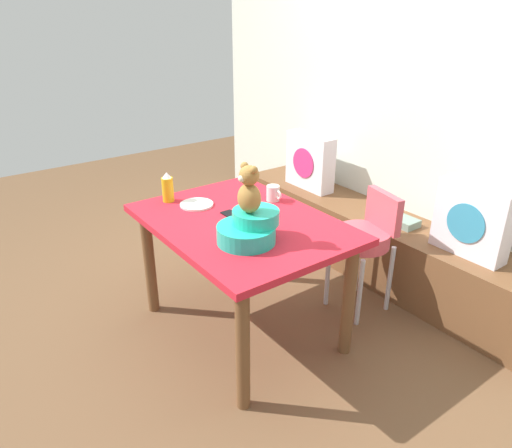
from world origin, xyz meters
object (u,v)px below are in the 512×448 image
pillow_floral_right (472,220)px  dining_table (242,238)px  highchair (364,236)px  pillow_floral_left (310,162)px  book_stack (403,222)px  infant_seat_teal (249,228)px  cell_phone (232,215)px  coffee_mug (273,193)px  teddy_bear (249,190)px  ketchup_bottle (168,188)px  dinner_plate_near (197,204)px

pillow_floral_right → dining_table: pillow_floral_right is taller
highchair → dining_table: bearing=-108.0°
pillow_floral_left → book_stack: size_ratio=2.20×
infant_seat_teal → cell_phone: 0.34m
infant_seat_teal → coffee_mug: (-0.36, 0.44, -0.02)m
teddy_bear → pillow_floral_right: bearing=70.4°
ketchup_bottle → coffee_mug: ketchup_bottle is taller
pillow_floral_right → coffee_mug: size_ratio=3.67×
dining_table → teddy_bear: 0.47m
pillow_floral_right → book_stack: size_ratio=2.20×
coffee_mug → dinner_plate_near: size_ratio=0.60×
highchair → dinner_plate_near: highchair is taller
pillow_floral_right → coffee_mug: 1.19m
coffee_mug → pillow_floral_left: bearing=125.5°
coffee_mug → cell_phone: 0.34m
teddy_bear → ketchup_bottle: 0.76m
coffee_mug → ketchup_bottle: bearing=-125.3°
ketchup_bottle → pillow_floral_right: bearing=49.0°
pillow_floral_right → infant_seat_teal: bearing=-109.6°
dinner_plate_near → cell_phone: size_ratio=1.39×
infant_seat_teal → teddy_bear: size_ratio=1.32×
pillow_floral_right → book_stack: (-0.49, 0.02, -0.19)m
dining_table → ketchup_bottle: bearing=-158.3°
book_stack → highchair: (0.05, -0.44, 0.04)m
infant_seat_teal → coffee_mug: bearing=129.8°
book_stack → cell_phone: (-0.29, -1.20, 0.26)m
dining_table → infant_seat_teal: (0.23, -0.11, 0.18)m
book_stack → highchair: highchair is taller
pillow_floral_right → ketchup_bottle: bearing=-131.0°
teddy_bear → dining_table: bearing=154.3°
pillow_floral_right → book_stack: 0.53m
book_stack → highchair: 0.44m
infant_seat_teal → ketchup_bottle: (-0.74, -0.09, 0.02)m
teddy_bear → dinner_plate_near: bearing=178.1°
book_stack → dining_table: (-0.20, -1.20, 0.15)m
pillow_floral_left → book_stack: 0.96m
coffee_mug → dining_table: bearing=-68.2°
pillow_floral_left → ketchup_bottle: size_ratio=2.38×
pillow_floral_right → teddy_bear: 1.41m
pillow_floral_left → infant_seat_teal: 1.62m
pillow_floral_right → cell_phone: (-0.78, -1.18, 0.06)m
pillow_floral_right → cell_phone: bearing=-123.3°
pillow_floral_right → dining_table: size_ratio=0.36×
pillow_floral_left → highchair: 1.08m
ketchup_bottle → infant_seat_teal: bearing=6.7°
dinner_plate_near → teddy_bear: bearing=-1.9°
cell_phone → pillow_floral_right: bearing=-34.6°
book_stack → cell_phone: cell_phone is taller
pillow_floral_right → coffee_mug: bearing=-134.1°
teddy_bear → infant_seat_teal: bearing=90.0°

